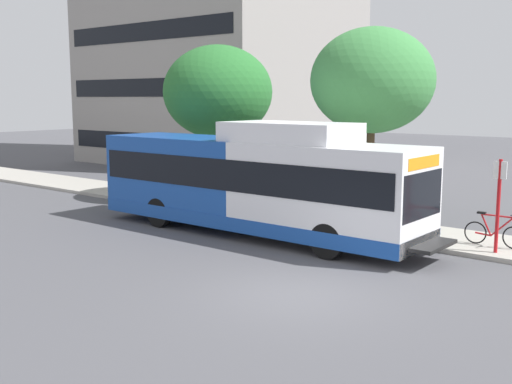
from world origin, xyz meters
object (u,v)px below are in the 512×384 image
Objects in this scene: bicycle_parked at (495,232)px; street_tree_mid_block at (218,92)px; transit_bus at (254,182)px; street_tree_near_stop at (372,81)px; bus_stop_sign_pole at (498,199)px.

bicycle_parked is 12.83m from street_tree_mid_block.
transit_bus is 7.30m from street_tree_mid_block.
transit_bus is 1.91× the size of street_tree_mid_block.
transit_bus is 1.84× the size of street_tree_near_stop.
street_tree_mid_block is (1.46, 12.09, 4.06)m from bicycle_parked.
street_tree_near_stop is (1.44, 4.87, 4.40)m from bicycle_parked.
transit_bus is 6.96× the size of bicycle_parked.
transit_bus is 7.37m from bicycle_parked.
street_tree_near_stop is at bearing 73.47° from bicycle_parked.
street_tree_near_stop is at bearing 67.23° from bus_stop_sign_pole.
bicycle_parked is 6.72m from street_tree_near_stop.
street_tree_mid_block is at bearing 52.32° from transit_bus.
bus_stop_sign_pole is (1.92, -7.06, -0.05)m from transit_bus.
bus_stop_sign_pole is 0.40× the size of street_tree_mid_block.
street_tree_mid_block reaches higher than bus_stop_sign_pole.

